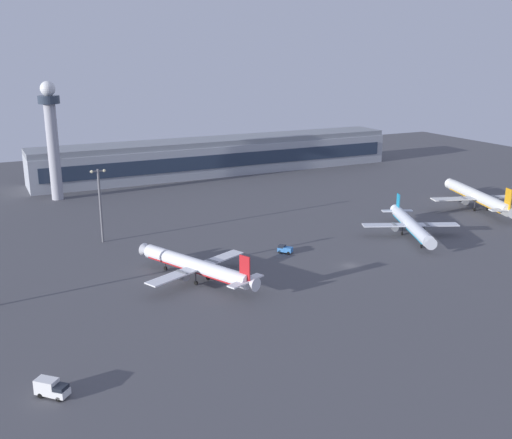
% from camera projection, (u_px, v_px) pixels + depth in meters
% --- Properties ---
extents(ground_plane, '(416.00, 416.00, 0.00)m').
position_uv_depth(ground_plane, '(350.00, 266.00, 159.14)').
color(ground_plane, '#4C4C51').
extents(terminal_building, '(173.22, 22.40, 16.40)m').
position_uv_depth(terminal_building, '(220.00, 156.00, 279.57)').
color(terminal_building, '#9EA3AD').
rests_on(terminal_building, ground).
extents(control_tower, '(8.00, 8.00, 45.15)m').
position_uv_depth(control_tower, '(52.00, 133.00, 224.05)').
color(control_tower, '#A8A8B2').
rests_on(control_tower, ground).
extents(airplane_taxiway_distant, '(29.83, 37.76, 10.25)m').
position_uv_depth(airplane_taxiway_distant, '(196.00, 266.00, 147.75)').
color(airplane_taxiway_distant, white).
rests_on(airplane_taxiway_distant, ground).
extents(airplane_near_gate, '(28.90, 36.60, 9.92)m').
position_uv_depth(airplane_near_gate, '(411.00, 225.00, 183.44)').
color(airplane_near_gate, silver).
rests_on(airplane_near_gate, ground).
extents(airplane_mid_apron, '(35.45, 45.09, 11.85)m').
position_uv_depth(airplane_mid_apron, '(479.00, 197.00, 215.26)').
color(airplane_mid_apron, silver).
rests_on(airplane_mid_apron, ground).
extents(cargo_loader, '(4.13, 4.45, 2.25)m').
position_uv_depth(cargo_loader, '(285.00, 249.00, 168.96)').
color(cargo_loader, '#3372BF').
rests_on(cargo_loader, ground).
extents(catering_truck, '(5.72, 5.60, 3.05)m').
position_uv_depth(catering_truck, '(51.00, 388.00, 98.43)').
color(catering_truck, white).
rests_on(catering_truck, ground).
extents(apron_light_east, '(4.80, 0.90, 22.41)m').
position_uv_depth(apron_light_east, '(100.00, 200.00, 175.65)').
color(apron_light_east, slate).
rests_on(apron_light_east, ground).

